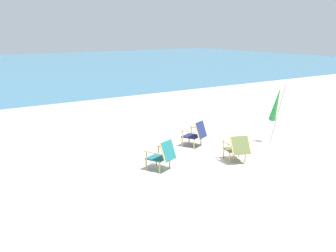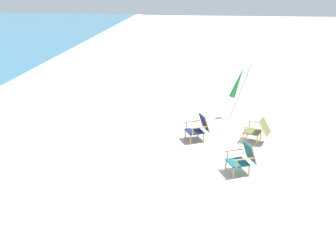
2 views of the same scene
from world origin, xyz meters
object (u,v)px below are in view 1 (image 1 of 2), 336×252
beach_chair_front_right (163,155)px  umbrella_furled_green (276,104)px  beach_chair_front_left (237,148)px  beach_chair_back_right (196,133)px

beach_chair_front_right → umbrella_furled_green: size_ratio=0.41×
beach_chair_front_right → beach_chair_front_left: (2.08, -0.60, -0.01)m
beach_chair_front_right → umbrella_furled_green: 4.32m
beach_chair_back_right → umbrella_furled_green: (2.17, -1.27, 0.90)m
beach_chair_front_right → beach_chair_front_left: beach_chair_front_right is taller
beach_chair_back_right → umbrella_furled_green: bearing=-30.4°
beach_chair_back_right → beach_chair_front_left: bearing=-89.0°
beach_chair_front_left → umbrella_furled_green: umbrella_furled_green is taller
beach_chair_front_right → beach_chair_back_right: (2.05, 1.21, -0.00)m
beach_chair_front_left → beach_chair_back_right: bearing=91.0°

